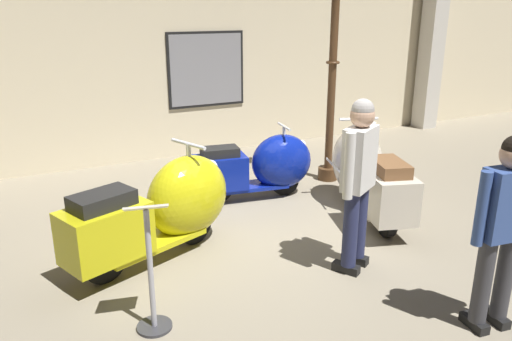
% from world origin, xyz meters
% --- Properties ---
extents(ground_plane, '(60.00, 60.00, 0.00)m').
position_xyz_m(ground_plane, '(0.00, 0.00, 0.00)').
color(ground_plane, gray).
extents(showroom_back_wall, '(18.00, 0.63, 3.70)m').
position_xyz_m(showroom_back_wall, '(0.19, 3.64, 1.85)').
color(showroom_back_wall, beige).
rests_on(showroom_back_wall, ground).
extents(scooter_0, '(1.90, 1.15, 1.12)m').
position_xyz_m(scooter_0, '(-1.05, 0.22, 0.51)').
color(scooter_0, black).
rests_on(scooter_0, ground).
extents(scooter_1, '(1.62, 0.68, 0.96)m').
position_xyz_m(scooter_1, '(0.56, 1.21, 0.44)').
color(scooter_1, black).
rests_on(scooter_1, ground).
extents(scooter_2, '(1.05, 1.88, 1.11)m').
position_xyz_m(scooter_2, '(1.46, 0.24, 0.51)').
color(scooter_2, black).
rests_on(scooter_2, ground).
extents(lamppost, '(0.31, 0.31, 3.22)m').
position_xyz_m(lamppost, '(1.74, 1.42, 1.87)').
color(lamppost, '#472D19').
rests_on(lamppost, ground).
extents(visitor_0, '(0.50, 0.39, 1.66)m').
position_xyz_m(visitor_0, '(0.47, -0.86, 0.96)').
color(visitor_0, black).
rests_on(visitor_0, ground).
extents(visitor_1, '(0.53, 0.28, 1.56)m').
position_xyz_m(visitor_1, '(0.85, -2.10, 0.90)').
color(visitor_1, black).
rests_on(visitor_1, ground).
extents(info_stanchion, '(0.36, 0.29, 1.09)m').
position_xyz_m(info_stanchion, '(-1.52, -0.94, 0.45)').
color(info_stanchion, '#333338').
rests_on(info_stanchion, ground).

